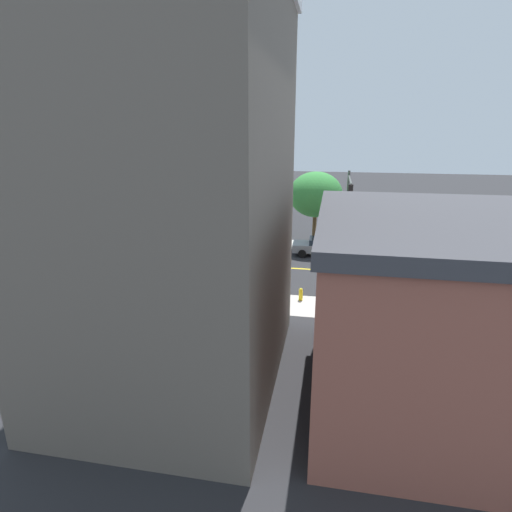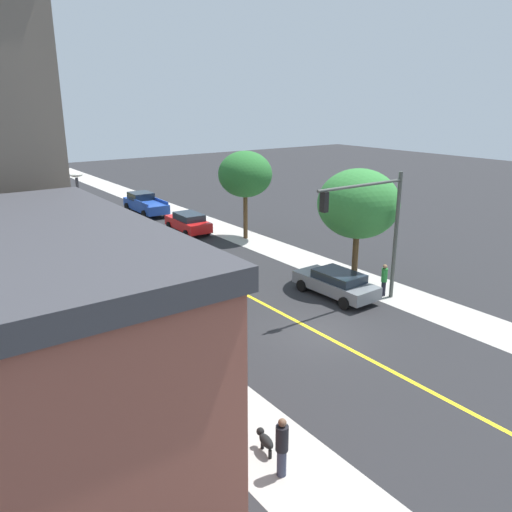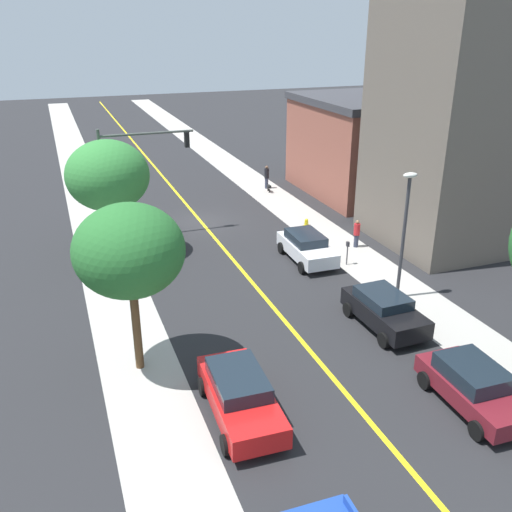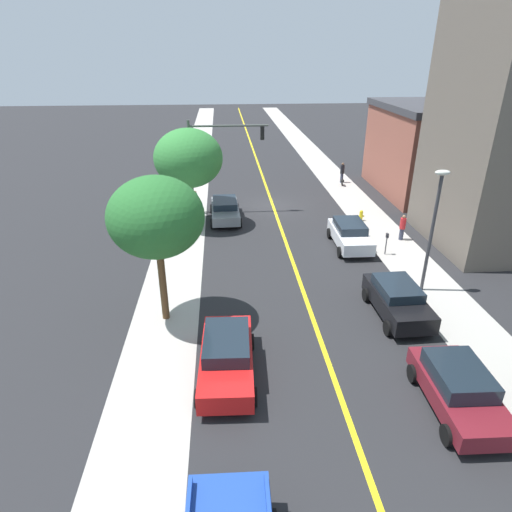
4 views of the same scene
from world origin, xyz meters
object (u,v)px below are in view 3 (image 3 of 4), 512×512
(pedestrian_black_shirt, at_px, (267,176))
(pedestrian_red_shirt, at_px, (357,233))
(traffic_light_mast, at_px, (131,164))
(pedestrian_green_shirt, at_px, (112,226))
(fire_hydrant, at_px, (306,225))
(street_lamp, at_px, (405,222))
(white_sedan_left_curb, at_px, (307,247))
(street_tree_left_near, at_px, (129,251))
(black_sedan_left_curb, at_px, (384,310))
(street_tree_right_corner, at_px, (108,176))
(red_sedan_right_curb, at_px, (240,395))
(maroon_sedan_left_curb, at_px, (474,386))
(grey_sedan_right_curb, at_px, (152,232))
(parking_meter, at_px, (347,250))
(small_dog, at_px, (269,187))

(pedestrian_black_shirt, height_order, pedestrian_red_shirt, pedestrian_black_shirt)
(traffic_light_mast, xyz_separation_m, pedestrian_green_shirt, (1.48, 0.35, -3.48))
(fire_hydrant, distance_m, pedestrian_black_shirt, 9.78)
(fire_hydrant, xyz_separation_m, street_lamp, (-0.14, 9.75, 3.37))
(white_sedan_left_curb, distance_m, pedestrian_red_shirt, 3.61)
(street_tree_left_near, relative_size, pedestrian_black_shirt, 3.58)
(fire_hydrant, distance_m, black_sedan_left_curb, 12.06)
(street_tree_left_near, relative_size, street_lamp, 1.06)
(street_tree_left_near, relative_size, black_sedan_left_curb, 1.51)
(street_tree_left_near, height_order, white_sedan_left_curb, street_tree_left_near)
(street_tree_right_corner, height_order, red_sedan_right_curb, street_tree_right_corner)
(maroon_sedan_left_curb, bearing_deg, pedestrian_black_shirt, 174.95)
(street_tree_right_corner, distance_m, traffic_light_mast, 3.06)
(grey_sedan_right_curb, relative_size, black_sedan_left_curb, 1.12)
(fire_hydrant, height_order, traffic_light_mast, traffic_light_mast)
(pedestrian_black_shirt, distance_m, pedestrian_red_shirt, 13.20)
(red_sedan_right_curb, relative_size, pedestrian_green_shirt, 2.72)
(parking_meter, height_order, traffic_light_mast, traffic_light_mast)
(grey_sedan_right_curb, bearing_deg, street_tree_left_near, -14.23)
(red_sedan_right_curb, xyz_separation_m, black_sedan_left_curb, (-7.58, -3.36, -0.01))
(small_dog, bearing_deg, grey_sedan_right_curb, -44.51)
(street_lamp, relative_size, small_dog, 7.16)
(traffic_light_mast, xyz_separation_m, grey_sedan_right_curb, (-0.60, 1.75, -3.66))
(fire_hydrant, relative_size, white_sedan_left_curb, 0.17)
(street_tree_right_corner, xyz_separation_m, maroon_sedan_left_curb, (-9.55, 17.65, -3.72))
(street_tree_left_near, bearing_deg, black_sedan_left_curb, 176.76)
(small_dog, bearing_deg, fire_hydrant, 2.65)
(pedestrian_red_shirt, xyz_separation_m, small_dog, (0.57, -12.18, -0.44))
(pedestrian_green_shirt, bearing_deg, grey_sedan_right_curb, -100.28)
(black_sedan_left_curb, bearing_deg, fire_hydrant, 169.12)
(street_tree_left_near, height_order, black_sedan_left_curb, street_tree_left_near)
(parking_meter, height_order, maroon_sedan_left_curb, maroon_sedan_left_curb)
(red_sedan_right_curb, height_order, grey_sedan_right_curb, red_sedan_right_curb)
(traffic_light_mast, bearing_deg, black_sedan_left_curb, -61.30)
(parking_meter, relative_size, small_dog, 1.56)
(grey_sedan_right_curb, distance_m, pedestrian_black_shirt, 13.66)
(small_dog, bearing_deg, pedestrian_red_shirt, 11.53)
(black_sedan_left_curb, bearing_deg, parking_meter, 163.08)
(street_tree_left_near, bearing_deg, grey_sedan_right_curb, -102.82)
(street_lamp, bearing_deg, white_sedan_left_curb, -68.45)
(grey_sedan_right_curb, xyz_separation_m, pedestrian_black_shirt, (-10.54, -8.70, 0.20))
(fire_hydrant, relative_size, parking_meter, 0.58)
(traffic_light_mast, bearing_deg, parking_meter, -40.38)
(fire_hydrant, height_order, grey_sedan_right_curb, grey_sedan_right_curb)
(traffic_light_mast, height_order, pedestrian_green_shirt, traffic_light_mast)
(street_lamp, relative_size, black_sedan_left_curb, 1.43)
(black_sedan_left_curb, xyz_separation_m, pedestrian_black_shirt, (-3.13, -21.58, 0.14))
(red_sedan_right_curb, distance_m, pedestrian_green_shirt, 17.75)
(street_tree_left_near, xyz_separation_m, pedestrian_green_shirt, (-0.71, -13.70, -3.79))
(fire_hydrant, bearing_deg, maroon_sedan_left_curb, 83.26)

